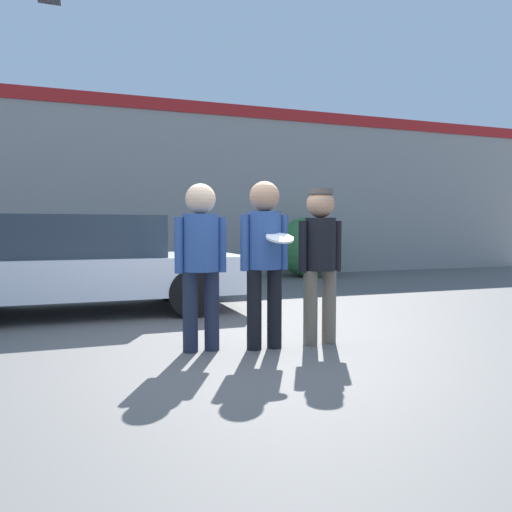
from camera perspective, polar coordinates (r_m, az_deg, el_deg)
name	(u,v)px	position (r m, az deg, el deg)	size (l,w,h in m)	color
ground_plane	(236,352)	(5.03, -2.27, -10.94)	(56.00, 56.00, 0.00)	#5B5956
storefront_building	(139,187)	(12.60, -13.23, 7.65)	(24.00, 0.22, 4.41)	gray
person_left	(201,252)	(4.97, -6.33, 0.46)	(0.52, 0.35, 1.67)	#1E2338
person_middle_with_frisbee	(265,250)	(5.04, 0.99, 0.75)	(0.51, 0.55, 1.70)	black
person_right	(320,252)	(5.29, 7.35, 0.45)	(0.49, 0.32, 1.64)	#665B4C
parked_car_near	(81,264)	(7.64, -19.39, -0.84)	(4.55, 1.96, 1.41)	silver
shrub	(307,247)	(12.80, 5.81, 1.04)	(1.52, 1.52, 1.52)	#387A3D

